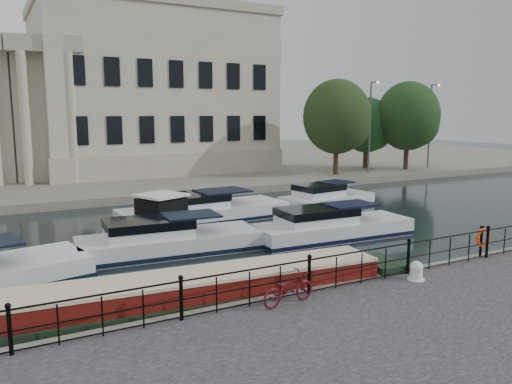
% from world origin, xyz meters
% --- Properties ---
extents(ground_plane, '(160.00, 160.00, 0.00)m').
position_xyz_m(ground_plane, '(0.00, 0.00, 0.00)').
color(ground_plane, black).
rests_on(ground_plane, ground).
extents(far_bank, '(120.00, 42.00, 0.55)m').
position_xyz_m(far_bank, '(0.00, 39.00, 0.28)').
color(far_bank, '#6B665B').
rests_on(far_bank, ground_plane).
extents(railing, '(24.14, 0.14, 1.22)m').
position_xyz_m(railing, '(0.00, -2.25, 1.20)').
color(railing, black).
rests_on(railing, near_quay).
extents(civic_building, '(53.55, 31.84, 16.85)m').
position_xyz_m(civic_building, '(-1.00, 34.71, 7.04)').
color(civic_building, '#ADA38C').
rests_on(civic_building, far_bank).
extents(lamp_posts, '(8.24, 1.55, 8.07)m').
position_xyz_m(lamp_posts, '(26.00, 20.70, 4.80)').
color(lamp_posts, '#59595B').
rests_on(lamp_posts, far_bank).
extents(bicycle, '(1.82, 0.84, 0.92)m').
position_xyz_m(bicycle, '(-0.98, -2.65, 1.01)').
color(bicycle, '#4F0E15').
rests_on(bicycle, near_quay).
extents(mooring_bollard, '(0.56, 0.56, 0.63)m').
position_xyz_m(mooring_bollard, '(3.77, -2.85, 0.84)').
color(mooring_bollard, silver).
rests_on(mooring_bollard, near_quay).
extents(life_ring_post, '(0.73, 0.20, 1.19)m').
position_xyz_m(life_ring_post, '(7.84, -2.17, 1.30)').
color(life_ring_post, black).
rests_on(life_ring_post, near_quay).
extents(narrowboat, '(14.97, 3.20, 1.55)m').
position_xyz_m(narrowboat, '(-3.01, -0.71, 0.37)').
color(narrowboat, black).
rests_on(narrowboat, ground_plane).
extents(harbour_hut, '(3.35, 3.12, 2.17)m').
position_xyz_m(harbour_hut, '(-1.06, 8.57, 0.95)').
color(harbour_hut, '#6B665B').
rests_on(harbour_hut, ground_plane).
extents(cabin_cruisers, '(28.58, 10.98, 1.99)m').
position_xyz_m(cabin_cruisers, '(0.22, 7.46, 0.37)').
color(cabin_cruisers, white).
rests_on(cabin_cruisers, ground_plane).
extents(trees, '(14.27, 8.31, 8.31)m').
position_xyz_m(trees, '(23.49, 21.59, 5.19)').
color(trees, black).
rests_on(trees, far_bank).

